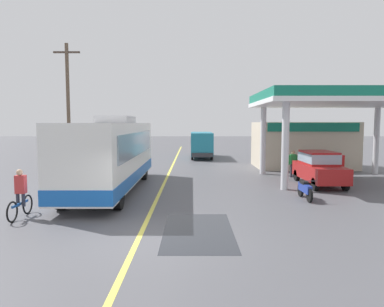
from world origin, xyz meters
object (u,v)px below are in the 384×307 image
(minibus_opposing_lane, at_px, (202,143))
(pedestrian_near_pump, at_px, (294,162))
(coach_bus_main, at_px, (113,156))
(car_at_pump, at_px, (320,166))
(motorcycle_parked_forecourt, at_px, (306,189))
(cyclist_on_shoulder, at_px, (21,196))

(minibus_opposing_lane, bearing_deg, pedestrian_near_pump, -66.47)
(pedestrian_near_pump, bearing_deg, coach_bus_main, -157.66)
(car_at_pump, height_order, minibus_opposing_lane, minibus_opposing_lane)
(minibus_opposing_lane, height_order, pedestrian_near_pump, minibus_opposing_lane)
(motorcycle_parked_forecourt, height_order, pedestrian_near_pump, pedestrian_near_pump)
(coach_bus_main, bearing_deg, motorcycle_parked_forecourt, -13.18)
(coach_bus_main, height_order, cyclist_on_shoulder, coach_bus_main)
(car_at_pump, relative_size, pedestrian_near_pump, 2.53)
(minibus_opposing_lane, bearing_deg, cyclist_on_shoulder, -107.89)
(coach_bus_main, bearing_deg, cyclist_on_shoulder, -112.31)
(pedestrian_near_pump, bearing_deg, cyclist_on_shoulder, -142.92)
(minibus_opposing_lane, distance_m, pedestrian_near_pump, 13.32)
(minibus_opposing_lane, relative_size, cyclist_on_shoulder, 3.37)
(cyclist_on_shoulder, bearing_deg, coach_bus_main, 67.69)
(motorcycle_parked_forecourt, bearing_deg, cyclist_on_shoulder, -164.71)
(cyclist_on_shoulder, bearing_deg, car_at_pump, 26.98)
(cyclist_on_shoulder, bearing_deg, motorcycle_parked_forecourt, 15.29)
(car_at_pump, xyz_separation_m, motorcycle_parked_forecourt, (-1.89, -3.55, -0.57))
(cyclist_on_shoulder, relative_size, pedestrian_near_pump, 1.10)
(motorcycle_parked_forecourt, bearing_deg, pedestrian_near_pump, 78.43)
(cyclist_on_shoulder, height_order, motorcycle_parked_forecourt, cyclist_on_shoulder)
(minibus_opposing_lane, distance_m, cyclist_on_shoulder, 22.55)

